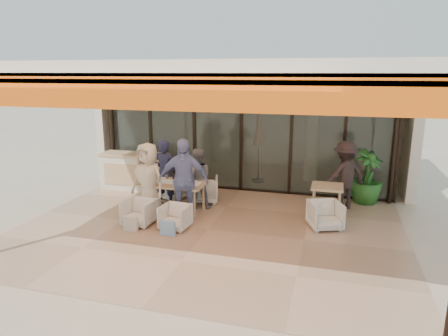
{
  "coord_description": "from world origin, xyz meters",
  "views": [
    {
      "loc": [
        2.45,
        -7.48,
        3.26
      ],
      "look_at": [
        0.1,
        0.9,
        1.15
      ],
      "focal_mm": 32.0,
      "sensor_mm": 36.0,
      "label": 1
    }
  ],
  "objects_px": {
    "diner_grey": "(197,179)",
    "side_chair": "(325,214)",
    "host_counter": "(134,171)",
    "potted_palm": "(367,177)",
    "dining_table": "(174,184)",
    "diner_cream": "(148,181)",
    "chair_near_left": "(139,211)",
    "chair_far_right": "(204,188)",
    "chair_far_left": "(173,188)",
    "diner_periwinkle": "(183,181)",
    "standing_woman": "(345,176)",
    "diner_navy": "(165,173)",
    "chair_near_right": "(175,216)",
    "side_table": "(327,190)"
  },
  "relations": [
    {
      "from": "side_table",
      "to": "chair_near_left",
      "type": "bearing_deg",
      "value": -157.33
    },
    {
      "from": "chair_far_left",
      "to": "chair_far_right",
      "type": "bearing_deg",
      "value": -158.72
    },
    {
      "from": "diner_navy",
      "to": "diner_periwinkle",
      "type": "xyz_separation_m",
      "value": [
        0.84,
        -0.9,
        0.1
      ]
    },
    {
      "from": "host_counter",
      "to": "standing_woman",
      "type": "bearing_deg",
      "value": -1.29
    },
    {
      "from": "chair_far_right",
      "to": "potted_palm",
      "type": "height_order",
      "value": "potted_palm"
    },
    {
      "from": "chair_near_left",
      "to": "potted_palm",
      "type": "distance_m",
      "value": 5.63
    },
    {
      "from": "chair_near_right",
      "to": "standing_woman",
      "type": "height_order",
      "value": "standing_woman"
    },
    {
      "from": "side_chair",
      "to": "diner_navy",
      "type": "bearing_deg",
      "value": 150.61
    },
    {
      "from": "diner_grey",
      "to": "diner_cream",
      "type": "distance_m",
      "value": 1.24
    },
    {
      "from": "chair_near_left",
      "to": "side_table",
      "type": "xyz_separation_m",
      "value": [
        3.89,
        1.63,
        0.32
      ]
    },
    {
      "from": "host_counter",
      "to": "diner_periwinkle",
      "type": "bearing_deg",
      "value": -40.41
    },
    {
      "from": "standing_woman",
      "to": "chair_near_right",
      "type": "bearing_deg",
      "value": 0.94
    },
    {
      "from": "potted_palm",
      "to": "chair_near_right",
      "type": "bearing_deg",
      "value": -144.07
    },
    {
      "from": "diner_navy",
      "to": "diner_cream",
      "type": "xyz_separation_m",
      "value": [
        0.0,
        -0.9,
        0.04
      ]
    },
    {
      "from": "host_counter",
      "to": "diner_cream",
      "type": "height_order",
      "value": "diner_cream"
    },
    {
      "from": "diner_grey",
      "to": "dining_table",
      "type": "bearing_deg",
      "value": 26.57
    },
    {
      "from": "side_table",
      "to": "potted_palm",
      "type": "bearing_deg",
      "value": 53.58
    },
    {
      "from": "diner_grey",
      "to": "potted_palm",
      "type": "bearing_deg",
      "value": -179.19
    },
    {
      "from": "diner_periwinkle",
      "to": "potted_palm",
      "type": "height_order",
      "value": "diner_periwinkle"
    },
    {
      "from": "chair_far_right",
      "to": "potted_palm",
      "type": "xyz_separation_m",
      "value": [
        3.98,
        0.98,
        0.33
      ]
    },
    {
      "from": "chair_near_left",
      "to": "side_chair",
      "type": "height_order",
      "value": "side_chair"
    },
    {
      "from": "diner_grey",
      "to": "diner_periwinkle",
      "type": "relative_size",
      "value": 0.79
    },
    {
      "from": "chair_far_right",
      "to": "diner_navy",
      "type": "xyz_separation_m",
      "value": [
        -0.84,
        -0.5,
        0.47
      ]
    },
    {
      "from": "host_counter",
      "to": "chair_near_left",
      "type": "bearing_deg",
      "value": -59.8
    },
    {
      "from": "chair_near_right",
      "to": "standing_woman",
      "type": "distance_m",
      "value": 4.15
    },
    {
      "from": "diner_grey",
      "to": "chair_far_right",
      "type": "bearing_deg",
      "value": -109.63
    },
    {
      "from": "chair_near_right",
      "to": "diner_grey",
      "type": "height_order",
      "value": "diner_grey"
    },
    {
      "from": "diner_cream",
      "to": "side_chair",
      "type": "xyz_separation_m",
      "value": [
        3.89,
        0.38,
        -0.54
      ]
    },
    {
      "from": "chair_near_right",
      "to": "chair_near_left",
      "type": "bearing_deg",
      "value": -175.23
    },
    {
      "from": "host_counter",
      "to": "chair_near_left",
      "type": "relative_size",
      "value": 2.95
    },
    {
      "from": "diner_grey",
      "to": "side_table",
      "type": "distance_m",
      "value": 3.06
    },
    {
      "from": "diner_cream",
      "to": "diner_periwinkle",
      "type": "relative_size",
      "value": 0.93
    },
    {
      "from": "diner_cream",
      "to": "standing_woman",
      "type": "distance_m",
      "value": 4.63
    },
    {
      "from": "host_counter",
      "to": "potted_palm",
      "type": "xyz_separation_m",
      "value": [
        6.22,
        0.48,
        0.16
      ]
    },
    {
      "from": "chair_far_left",
      "to": "side_chair",
      "type": "relative_size",
      "value": 0.94
    },
    {
      "from": "dining_table",
      "to": "potted_palm",
      "type": "distance_m",
      "value": 4.81
    },
    {
      "from": "side_table",
      "to": "potted_palm",
      "type": "xyz_separation_m",
      "value": [
        0.93,
        1.26,
        0.06
      ]
    },
    {
      "from": "side_table",
      "to": "standing_woman",
      "type": "bearing_deg",
      "value": 60.0
    },
    {
      "from": "dining_table",
      "to": "side_table",
      "type": "height_order",
      "value": "dining_table"
    },
    {
      "from": "chair_near_right",
      "to": "diner_grey",
      "type": "relative_size",
      "value": 0.4
    },
    {
      "from": "host_counter",
      "to": "side_table",
      "type": "distance_m",
      "value": 5.35
    },
    {
      "from": "dining_table",
      "to": "diner_cream",
      "type": "xyz_separation_m",
      "value": [
        -0.41,
        -0.46,
        0.18
      ]
    },
    {
      "from": "side_chair",
      "to": "host_counter",
      "type": "bearing_deg",
      "value": 142.14
    },
    {
      "from": "diner_navy",
      "to": "side_table",
      "type": "relative_size",
      "value": 2.23
    },
    {
      "from": "diner_grey",
      "to": "side_chair",
      "type": "relative_size",
      "value": 2.24
    },
    {
      "from": "chair_far_left",
      "to": "diner_navy",
      "type": "distance_m",
      "value": 0.72
    },
    {
      "from": "chair_near_right",
      "to": "diner_grey",
      "type": "distance_m",
      "value": 1.47
    },
    {
      "from": "diner_cream",
      "to": "side_table",
      "type": "xyz_separation_m",
      "value": [
        3.89,
        1.13,
        -0.23
      ]
    },
    {
      "from": "dining_table",
      "to": "diner_cream",
      "type": "relative_size",
      "value": 0.87
    },
    {
      "from": "diner_periwinkle",
      "to": "standing_woman",
      "type": "bearing_deg",
      "value": 13.99
    }
  ]
}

